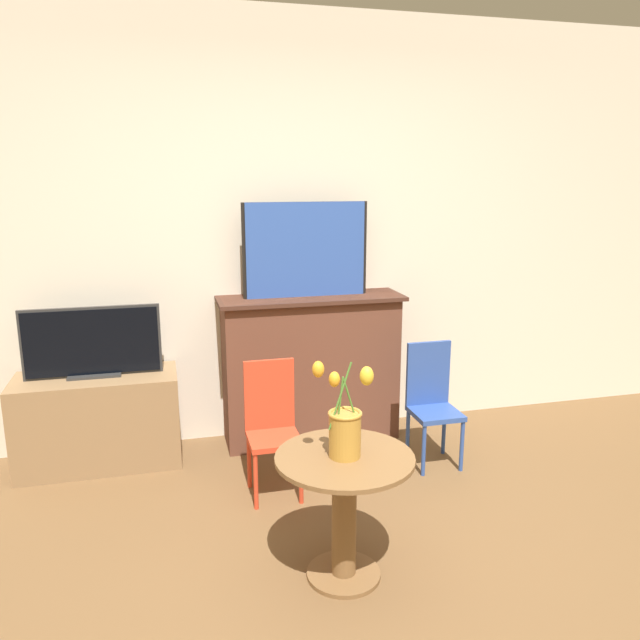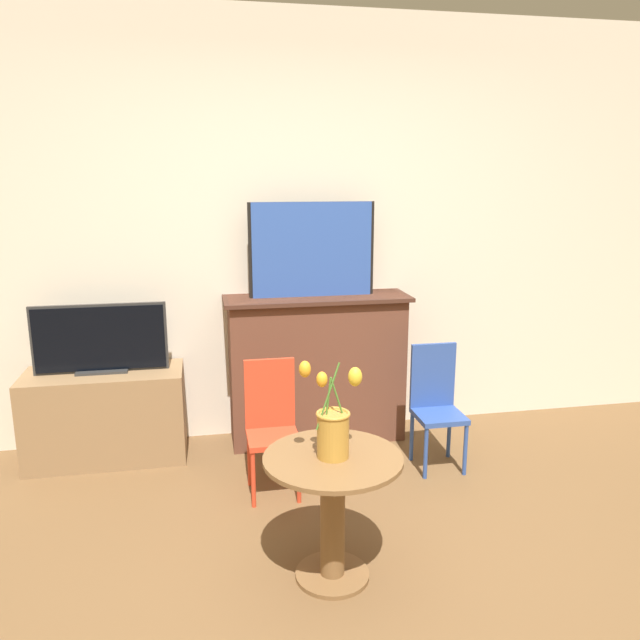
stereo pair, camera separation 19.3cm
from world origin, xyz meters
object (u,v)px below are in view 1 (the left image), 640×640
painting (306,250)px  tv_monitor (92,343)px  chair_blue (432,398)px  vase_tulips (345,425)px  chair_red (272,422)px

painting → tv_monitor: painting is taller
chair_blue → vase_tulips: vase_tulips is taller
chair_red → chair_blue: bearing=7.3°
tv_monitor → painting: bearing=2.6°
chair_red → vase_tulips: (0.16, -0.83, 0.30)m
chair_blue → chair_red: bearing=-172.7°
painting → chair_red: bearing=-118.1°
tv_monitor → vase_tulips: (1.11, -1.42, -0.05)m
tv_monitor → chair_red: (0.95, -0.59, -0.35)m
vase_tulips → chair_blue: bearing=49.0°
painting → chair_blue: painting is taller
tv_monitor → chair_blue: tv_monitor is taller
vase_tulips → chair_red: bearing=101.0°
chair_blue → vase_tulips: size_ratio=1.71×
painting → chair_red: painting is taller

